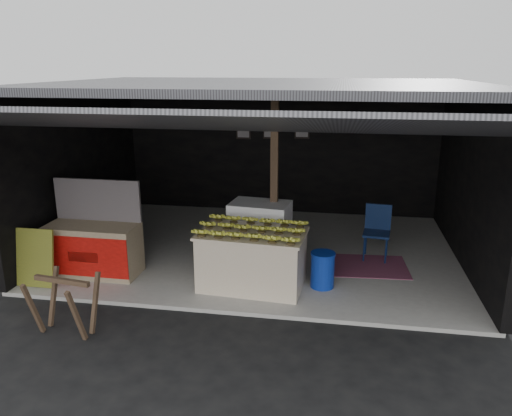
% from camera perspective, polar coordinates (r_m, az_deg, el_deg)
% --- Properties ---
extents(ground, '(80.00, 80.00, 0.00)m').
position_cam_1_polar(ground, '(6.99, -2.65, -12.17)').
color(ground, black).
rests_on(ground, ground).
extents(concrete_slab, '(7.00, 5.00, 0.06)m').
position_cam_1_polar(concrete_slab, '(9.21, 0.66, -4.72)').
color(concrete_slab, gray).
rests_on(concrete_slab, ground).
extents(shophouse, '(7.40, 7.29, 3.02)m').
position_cam_1_polar(shophouse, '(9.00, 1.03, 8.41)').
color(shophouse, black).
rests_on(shophouse, ground).
extents(banana_table, '(1.64, 1.08, 0.87)m').
position_cam_1_polar(banana_table, '(7.51, -0.44, -5.89)').
color(banana_table, beige).
rests_on(banana_table, concrete_slab).
extents(banana_pile, '(1.51, 0.98, 0.17)m').
position_cam_1_polar(banana_pile, '(7.33, -0.44, -2.15)').
color(banana_pile, gold).
rests_on(banana_pile, banana_table).
extents(white_crate, '(1.03, 0.75, 1.07)m').
position_cam_1_polar(white_crate, '(8.32, 0.46, -2.94)').
color(white_crate, white).
rests_on(white_crate, concrete_slab).
extents(neighbor_stall, '(1.45, 0.67, 1.49)m').
position_cam_1_polar(neighbor_stall, '(8.38, -18.08, -4.22)').
color(neighbor_stall, '#998466').
rests_on(neighbor_stall, concrete_slab).
extents(green_signboard, '(0.59, 0.20, 0.88)m').
position_cam_1_polar(green_signboard, '(8.24, -23.94, -5.23)').
color(green_signboard, black).
rests_on(green_signboard, concrete_slab).
extents(sawhorse, '(0.78, 0.75, 0.76)m').
position_cam_1_polar(sawhorse, '(6.78, -21.11, -9.70)').
color(sawhorse, '#4C3626').
rests_on(sawhorse, ground).
extents(water_barrel, '(0.35, 0.35, 0.52)m').
position_cam_1_polar(water_barrel, '(7.62, 7.61, -7.12)').
color(water_barrel, '#0D2B96').
rests_on(water_barrel, concrete_slab).
extents(plastic_chair, '(0.49, 0.49, 0.93)m').
position_cam_1_polar(plastic_chair, '(8.84, 13.69, -2.12)').
color(plastic_chair, '#0B1A3E').
rests_on(plastic_chair, concrete_slab).
extents(magenta_rug, '(1.57, 1.10, 0.01)m').
position_cam_1_polar(magenta_rug, '(8.58, 11.94, -6.47)').
color(magenta_rug, maroon).
rests_on(magenta_rug, concrete_slab).
extents(picture_frames, '(1.62, 0.04, 0.46)m').
position_cam_1_polar(picture_frames, '(11.09, 1.81, 8.98)').
color(picture_frames, black).
rests_on(picture_frames, shophouse).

